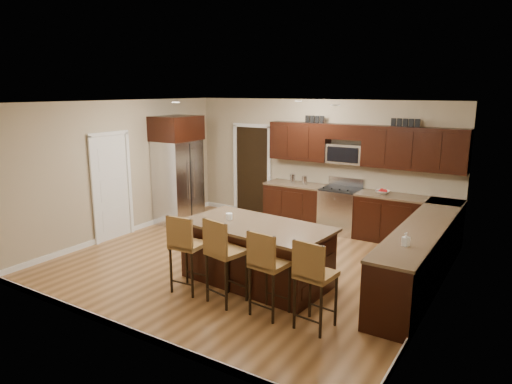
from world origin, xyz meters
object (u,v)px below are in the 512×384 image
Objects in this scene: stool_left at (185,245)px; refrigerator at (178,169)px; island at (256,255)px; stool_right at (267,264)px; stool_extra at (313,275)px; stool_mid at (223,251)px; range at (340,210)px.

refrigerator is (-2.51, 2.68, 0.48)m from stool_left.
island is at bearing 47.74° from stool_left.
refrigerator reaches higher than stool_right.
stool_extra is (0.65, 0.00, 0.00)m from stool_right.
refrigerator reaches higher than stool_mid.
range reaches higher than island.
stool_left is at bearing -123.43° from island.
stool_right reaches higher than island.
refrigerator reaches higher than island.
refrigerator reaches higher than range.
stool_left is at bearing -168.71° from stool_mid.
stool_right is at bearing -46.12° from island.
stool_left is 0.96× the size of stool_mid.
stool_extra is at bearing -30.70° from refrigerator.
stool_right is (0.70, 0.00, -0.03)m from stool_mid.
stool_left is at bearing -174.34° from stool_extra.
stool_right is 4.73m from refrigerator.
island is 2.02× the size of stool_right.
range is at bearing 20.32° from refrigerator.
island is 2.02× the size of stool_extra.
stool_mid is 0.70m from stool_right.
stool_left is 1.01× the size of stool_extra.
stool_left is 1.36m from stool_right.
refrigerator is at bearing 154.69° from island.
stool_left reaches higher than island.
refrigerator is 2.03× the size of stool_extra.
island is (-0.13, -3.05, -0.04)m from range.
stool_left is 0.66m from stool_mid.
stool_extra is at bearing -27.61° from island.
stool_right is at bearing -4.11° from stool_left.
stool_extra is (2.01, 0.00, -0.01)m from stool_left.
stool_extra is (4.51, -2.68, -0.48)m from refrigerator.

